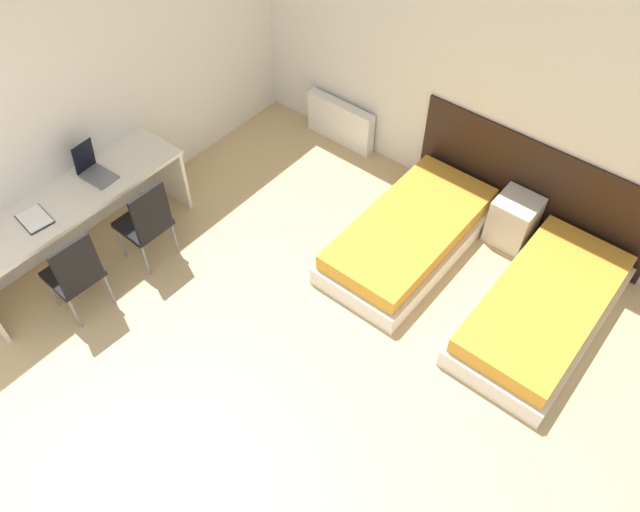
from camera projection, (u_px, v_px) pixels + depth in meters
ground_plane at (107, 504)px, 4.41m from camera, size 20.00×20.00×0.00m
wall_back at (459, 69)px, 5.60m from camera, size 5.58×0.05×2.70m
wall_left at (100, 84)px, 5.45m from camera, size 0.05×5.34×2.70m
headboard_panel at (531, 187)px, 5.82m from camera, size 2.37×0.03×1.00m
bed_near_window at (410, 235)px, 5.86m from camera, size 0.91×1.85×0.37m
bed_near_door at (543, 310)px, 5.30m from camera, size 0.91×1.85×0.37m
nightstand at (513, 220)px, 5.90m from camera, size 0.39×0.39×0.50m
radiator at (340, 122)px, 6.88m from camera, size 0.84×0.12×0.49m
desk at (73, 212)px, 5.49m from camera, size 0.60×2.13×0.75m
chair_near_laptop at (146, 221)px, 5.54m from camera, size 0.41×0.41×0.92m
chair_near_notebook at (75, 272)px, 5.15m from camera, size 0.43×0.43×0.92m
laptop at (93, 169)px, 5.51m from camera, size 0.33×0.23×0.33m
open_notebook at (35, 219)px, 5.20m from camera, size 0.33×0.25×0.02m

